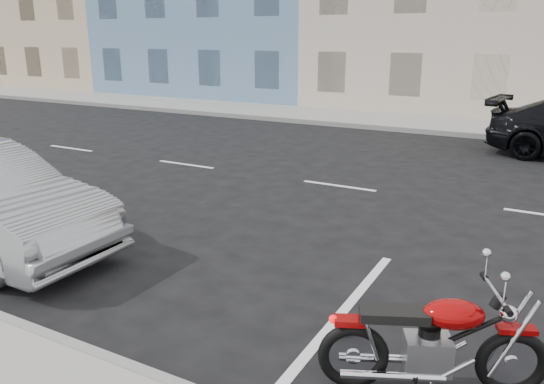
% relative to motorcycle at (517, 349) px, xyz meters
% --- Properties ---
extents(ground, '(120.00, 120.00, 0.00)m').
position_rel_motorcycle_xyz_m(ground, '(-1.82, 5.56, -0.46)').
color(ground, black).
rests_on(ground, ground).
extents(sidewalk_far, '(80.00, 3.40, 0.15)m').
position_rel_motorcycle_xyz_m(sidewalk_far, '(-6.82, 14.26, -0.38)').
color(sidewalk_far, gray).
rests_on(sidewalk_far, ground).
extents(curb_far, '(80.00, 0.12, 0.16)m').
position_rel_motorcycle_xyz_m(curb_far, '(-6.82, 12.56, -0.38)').
color(curb_far, gray).
rests_on(curb_far, ground).
extents(motorcycle, '(1.86, 0.98, 1.00)m').
position_rel_motorcycle_xyz_m(motorcycle, '(0.00, 0.00, 0.00)').
color(motorcycle, black).
rests_on(motorcycle, ground).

